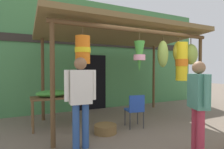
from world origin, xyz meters
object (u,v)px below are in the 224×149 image
at_px(flower_heap_on_table, 52,93).
at_px(vendor_in_orange, 198,100).
at_px(folding_chair, 135,108).
at_px(shopper_by_bananas, 81,95).
at_px(display_table, 55,101).
at_px(wicker_basket_by_table, 105,129).

relative_size(flower_heap_on_table, vendor_in_orange, 0.47).
height_order(folding_chair, shopper_by_bananas, shopper_by_bananas).
bearing_deg(flower_heap_on_table, shopper_by_bananas, -78.85).
bearing_deg(shopper_by_bananas, display_table, 99.44).
xyz_separation_m(flower_heap_on_table, wicker_basket_by_table, (1.04, -0.99, -0.77)).
bearing_deg(folding_chair, shopper_by_bananas, -160.61).
distance_m(wicker_basket_by_table, shopper_by_bananas, 1.29).
height_order(display_table, flower_heap_on_table, flower_heap_on_table).
distance_m(display_table, shopper_by_bananas, 1.56).
distance_m(display_table, wicker_basket_by_table, 1.50).
xyz_separation_m(display_table, folding_chair, (1.81, -0.95, -0.18)).
relative_size(display_table, wicker_basket_by_table, 2.20).
bearing_deg(display_table, vendor_in_orange, -51.90).
relative_size(wicker_basket_by_table, vendor_in_orange, 0.32).
distance_m(folding_chair, wicker_basket_by_table, 0.92).
xyz_separation_m(display_table, vendor_in_orange, (2.04, -2.60, 0.27)).
xyz_separation_m(wicker_basket_by_table, vendor_in_orange, (1.05, -1.63, 0.86)).
xyz_separation_m(flower_heap_on_table, vendor_in_orange, (2.09, -2.62, 0.09)).
distance_m(display_table, flower_heap_on_table, 0.19).
xyz_separation_m(flower_heap_on_table, shopper_by_bananas, (0.30, -1.52, 0.14)).
relative_size(display_table, shopper_by_bananas, 0.67).
xyz_separation_m(folding_chair, vendor_in_orange, (0.22, -1.65, 0.45)).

